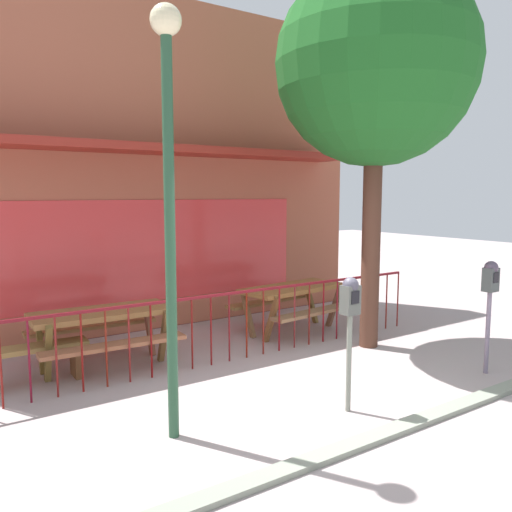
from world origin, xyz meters
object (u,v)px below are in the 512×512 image
object	(u,v)px
picnic_table_left	(103,322)
street_lamp	(169,163)
street_tree	(376,66)
patio_bench	(27,357)
parking_meter_near	(490,287)
picnic_table_right	(293,296)
parking_meter_far	(350,308)

from	to	relation	value
picnic_table_left	street_lamp	bearing A→B (deg)	-91.78
picnic_table_left	street_tree	size ratio (longest dim) A/B	0.33
patio_bench	street_tree	bearing A→B (deg)	-13.96
parking_meter_near	street_lamp	distance (m)	4.39
picnic_table_right	parking_meter_far	world-z (taller)	parking_meter_far
picnic_table_right	parking_meter_far	xyz separation A→B (m)	(-1.48, -2.86, 0.50)
patio_bench	street_tree	distance (m)	6.05
picnic_table_right	parking_meter_near	size ratio (longest dim) A/B	1.34
picnic_table_left	street_tree	distance (m)	5.21
picnic_table_right	parking_meter_near	bearing A→B (deg)	-74.60
picnic_table_left	parking_meter_near	xyz separation A→B (m)	(4.02, -2.98, 0.52)
picnic_table_right	picnic_table_left	bearing A→B (deg)	-179.67
parking_meter_near	street_lamp	xyz separation A→B (m)	(-4.09, 0.64, 1.45)
parking_meter_far	street_tree	distance (m)	3.89
picnic_table_right	street_tree	size ratio (longest dim) A/B	0.35
picnic_table_right	street_tree	distance (m)	3.76
parking_meter_far	parking_meter_near	bearing A→B (deg)	-3.33
patio_bench	parking_meter_near	world-z (taller)	parking_meter_near
street_tree	street_lamp	world-z (taller)	street_tree
parking_meter_far	street_tree	size ratio (longest dim) A/B	0.26
street_lamp	patio_bench	bearing A→B (deg)	111.99
parking_meter_far	street_lamp	xyz separation A→B (m)	(-1.79, 0.51, 1.46)
parking_meter_far	patio_bench	bearing A→B (deg)	134.67
picnic_table_right	street_lamp	bearing A→B (deg)	-144.18
patio_bench	parking_meter_near	distance (m)	5.79
picnic_table_left	street_tree	bearing A→B (deg)	-19.38
street_tree	patio_bench	bearing A→B (deg)	166.04
picnic_table_left	patio_bench	size ratio (longest dim) A/B	1.31
street_lamp	picnic_table_right	bearing A→B (deg)	35.82
patio_bench	street_lamp	bearing A→B (deg)	-68.01
parking_meter_near	parking_meter_far	size ratio (longest dim) A/B	1.01
picnic_table_left	street_lamp	distance (m)	3.05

